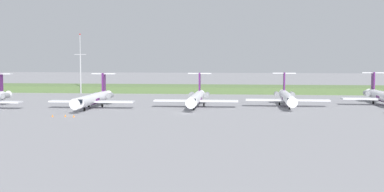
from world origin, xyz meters
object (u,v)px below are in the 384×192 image
object	(u,v)px
regional_jet_second	(93,98)
antenna_mast	(81,69)
regional_jet_fifth	(382,96)
safety_cone_rear_marker	(74,116)
regional_jet_third	(196,98)
safety_cone_mid_marker	(65,116)
regional_jet_fourth	(287,97)
safety_cone_front_marker	(52,116)

from	to	relation	value
regional_jet_second	antenna_mast	size ratio (longest dim) A/B	1.41
regional_jet_fifth	safety_cone_rear_marker	bearing A→B (deg)	-154.70
regional_jet_third	safety_cone_mid_marker	distance (m)	37.92
regional_jet_fourth	safety_cone_rear_marker	size ratio (longest dim) A/B	56.36
regional_jet_third	safety_cone_front_marker	bearing A→B (deg)	-139.99
regional_jet_second	antenna_mast	xyz separation A→B (m)	(-19.52, 49.57, 6.62)
regional_jet_fifth	safety_cone_rear_marker	world-z (taller)	regional_jet_fifth
safety_cone_mid_marker	safety_cone_rear_marker	size ratio (longest dim) A/B	1.00
antenna_mast	safety_cone_mid_marker	bearing A→B (deg)	-74.90
regional_jet_fourth	safety_cone_front_marker	bearing A→B (deg)	-151.48
regional_jet_second	regional_jet_fourth	world-z (taller)	same
regional_jet_second	antenna_mast	bearing A→B (deg)	111.49
regional_jet_third	regional_jet_fifth	distance (m)	53.36
regional_jet_fifth	safety_cone_front_marker	size ratio (longest dim) A/B	56.36
regional_jet_second	regional_jet_third	world-z (taller)	same
safety_cone_front_marker	regional_jet_fifth	bearing A→B (deg)	23.97
safety_cone_mid_marker	safety_cone_front_marker	bearing A→B (deg)	-168.20
antenna_mast	safety_cone_rear_marker	world-z (taller)	antenna_mast
regional_jet_fourth	antenna_mast	size ratio (longest dim) A/B	1.41
regional_jet_third	antenna_mast	bearing A→B (deg)	136.53
regional_jet_second	regional_jet_third	bearing A→B (deg)	10.47
regional_jet_third	antenna_mast	size ratio (longest dim) A/B	1.41
regional_jet_fifth	safety_cone_mid_marker	bearing A→B (deg)	-155.63
regional_jet_third	regional_jet_fourth	world-z (taller)	same
regional_jet_third	regional_jet_fifth	world-z (taller)	same
regional_jet_third	safety_cone_mid_marker	bearing A→B (deg)	-137.93
antenna_mast	safety_cone_mid_marker	world-z (taller)	antenna_mast
regional_jet_second	regional_jet_fifth	bearing A→B (deg)	11.41
antenna_mast	safety_cone_rear_marker	size ratio (longest dim) A/B	40.02
regional_jet_fourth	safety_cone_mid_marker	world-z (taller)	regional_jet_fourth
regional_jet_fifth	safety_cone_mid_marker	size ratio (longest dim) A/B	56.36
regional_jet_second	safety_cone_rear_marker	bearing A→B (deg)	-85.77
regional_jet_fourth	regional_jet_fifth	xyz separation A→B (m)	(27.36, 6.66, 0.00)
regional_jet_second	safety_cone_mid_marker	world-z (taller)	regional_jet_second
safety_cone_mid_marker	regional_jet_fifth	bearing A→B (deg)	24.37
regional_jet_second	regional_jet_third	size ratio (longest dim) A/B	1.00
regional_jet_fifth	safety_cone_rear_marker	xyz separation A→B (m)	(-78.10, -36.91, -2.26)
safety_cone_front_marker	regional_jet_third	bearing A→B (deg)	40.01
regional_jet_second	regional_jet_third	distance (m)	27.90
regional_jet_fourth	regional_jet_fifth	distance (m)	28.16
safety_cone_rear_marker	antenna_mast	bearing A→B (deg)	106.65
antenna_mast	safety_cone_rear_marker	xyz separation A→B (m)	(21.06, -70.41, -8.88)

